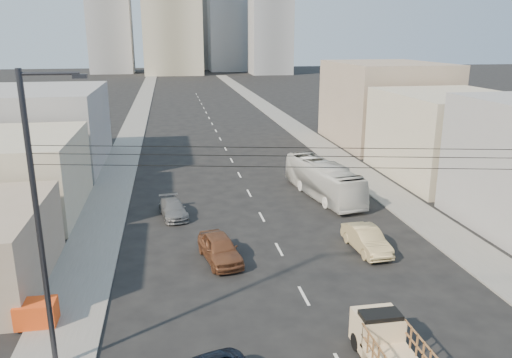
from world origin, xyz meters
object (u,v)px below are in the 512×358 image
object	(u,v)px
sedan_grey	(173,209)
crate_stack	(36,313)
flatbed_pickup	(388,342)
city_bus	(323,180)
sedan_tan	(366,239)
sedan_brown	(220,248)
streetlamp_left	(41,220)

from	to	relation	value
sedan_grey	crate_stack	size ratio (longest dim) A/B	2.36
flatbed_pickup	sedan_grey	distance (m)	21.07
city_bus	sedan_tan	distance (m)	11.16
flatbed_pickup	sedan_brown	size ratio (longest dim) A/B	0.94
sedan_grey	flatbed_pickup	bearing A→B (deg)	-75.84
city_bus	streetlamp_left	bearing A→B (deg)	-139.91
streetlamp_left	crate_stack	xyz separation A→B (m)	(-1.61, 3.40, -5.75)
flatbed_pickup	city_bus	size ratio (longest dim) A/B	0.41
flatbed_pickup	crate_stack	size ratio (longest dim) A/B	2.45
city_bus	sedan_brown	world-z (taller)	city_bus
city_bus	sedan_grey	distance (m)	12.83
sedan_tan	streetlamp_left	xyz separation A→B (m)	(-16.77, -8.88, 5.68)
sedan_tan	crate_stack	bearing A→B (deg)	-167.11
flatbed_pickup	streetlamp_left	world-z (taller)	streetlamp_left
sedan_brown	sedan_tan	size ratio (longest dim) A/B	1.02
sedan_grey	crate_stack	bearing A→B (deg)	-124.36
sedan_brown	sedan_grey	world-z (taller)	sedan_brown
sedan_tan	crate_stack	distance (m)	19.17
city_bus	sedan_tan	world-z (taller)	city_bus
sedan_grey	crate_stack	world-z (taller)	crate_stack
sedan_tan	sedan_grey	size ratio (longest dim) A/B	1.08
sedan_brown	sedan_tan	bearing A→B (deg)	-11.64
sedan_tan	streetlamp_left	world-z (taller)	streetlamp_left
city_bus	sedan_grey	xyz separation A→B (m)	(-12.50, -2.76, -0.87)
sedan_brown	flatbed_pickup	bearing A→B (deg)	-73.57
sedan_brown	crate_stack	distance (m)	10.72
flatbed_pickup	sedan_grey	xyz separation A→B (m)	(-8.38, 19.33, -0.48)
city_bus	streetlamp_left	xyz separation A→B (m)	(-17.37, -20.00, 4.95)
sedan_grey	sedan_tan	bearing A→B (deg)	-44.35
flatbed_pickup	city_bus	world-z (taller)	city_bus
sedan_tan	crate_stack	xyz separation A→B (m)	(-18.37, -5.48, -0.06)
flatbed_pickup	sedan_tan	xyz separation A→B (m)	(3.52, 10.97, -0.34)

